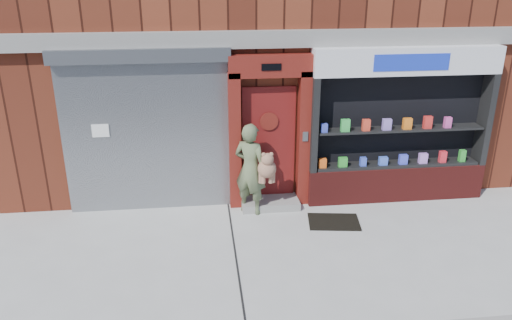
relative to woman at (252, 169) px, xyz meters
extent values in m
plane|color=#9E9E99|center=(1.11, -1.53, -0.88)|extent=(80.00, 80.00, 0.00)
cube|color=gray|center=(1.11, 0.39, 2.27)|extent=(12.00, 0.16, 0.30)
cube|color=gray|center=(-1.89, 0.41, 0.52)|extent=(3.00, 0.10, 2.80)
cube|color=slate|center=(-1.89, 0.35, 2.04)|extent=(3.10, 0.30, 0.24)
cube|color=white|center=(-2.69, 0.35, 0.72)|extent=(0.30, 0.01, 0.24)
cube|color=#5D1510|center=(-0.29, 0.33, 0.42)|extent=(0.22, 0.28, 2.60)
cube|color=#5D1510|center=(1.01, 0.33, 0.42)|extent=(0.22, 0.28, 2.60)
cube|color=#5D1510|center=(0.36, 0.33, 1.82)|extent=(1.50, 0.28, 0.40)
cube|color=black|center=(0.36, 0.18, 1.82)|extent=(0.35, 0.01, 0.12)
cube|color=#5F1211|center=(0.36, 0.44, 0.32)|extent=(1.00, 0.06, 2.20)
cylinder|color=black|center=(0.36, 0.40, 0.77)|extent=(0.28, 0.02, 0.28)
cylinder|color=#5D1510|center=(0.36, 0.39, 0.77)|extent=(0.34, 0.02, 0.34)
cube|color=gray|center=(0.36, 0.17, -0.80)|extent=(1.10, 0.55, 0.15)
cube|color=slate|center=(1.01, 0.18, 0.52)|extent=(0.10, 0.02, 0.18)
cube|color=maroon|center=(2.86, 0.27, -0.53)|extent=(3.50, 0.40, 0.70)
cube|color=black|center=(1.17, 0.27, 0.72)|extent=(0.12, 0.40, 1.80)
cube|color=black|center=(4.55, 0.27, 0.72)|extent=(0.12, 0.40, 1.80)
cube|color=black|center=(2.86, 0.46, 0.72)|extent=(3.30, 0.03, 1.80)
cube|color=black|center=(2.86, 0.27, -0.15)|extent=(3.20, 0.36, 0.06)
cube|color=black|center=(2.86, 0.27, 0.57)|extent=(3.20, 0.36, 0.04)
cube|color=white|center=(2.86, 0.27, 1.87)|extent=(3.50, 0.40, 0.50)
cube|color=#172DAD|center=(2.86, 0.07, 1.87)|extent=(1.40, 0.01, 0.30)
cube|color=orange|center=(1.36, 0.19, -0.03)|extent=(0.15, 0.09, 0.18)
cube|color=green|center=(1.76, 0.19, -0.03)|extent=(0.16, 0.09, 0.19)
cube|color=blue|center=(2.16, 0.19, -0.03)|extent=(0.11, 0.09, 0.17)
cube|color=#4367E4|center=(2.56, 0.19, -0.04)|extent=(0.16, 0.09, 0.16)
cube|color=#4650EE|center=(2.96, 0.19, -0.02)|extent=(0.16, 0.09, 0.19)
cube|color=#C081E9|center=(3.36, 0.19, -0.02)|extent=(0.16, 0.09, 0.20)
cube|color=red|center=(3.76, 0.19, -0.01)|extent=(0.13, 0.09, 0.23)
cube|color=green|center=(4.16, 0.19, 0.00)|extent=(0.11, 0.09, 0.23)
cube|color=blue|center=(1.36, 0.19, 0.67)|extent=(0.12, 0.09, 0.16)
cube|color=green|center=(1.76, 0.19, 0.71)|extent=(0.16, 0.09, 0.23)
cube|color=#E84128|center=(2.16, 0.19, 0.70)|extent=(0.14, 0.09, 0.22)
cube|color=#9374D2|center=(2.56, 0.19, 0.70)|extent=(0.16, 0.09, 0.21)
cube|color=orange|center=(2.96, 0.19, 0.70)|extent=(0.16, 0.09, 0.21)
cube|color=red|center=(3.36, 0.19, 0.71)|extent=(0.15, 0.09, 0.24)
cube|color=#DB499F|center=(3.76, 0.19, 0.69)|extent=(0.13, 0.09, 0.20)
imported|color=#5B6844|center=(-0.03, 0.02, -0.01)|extent=(0.76, 0.70, 1.74)
sphere|color=#906248|center=(0.25, -0.15, 0.05)|extent=(0.34, 0.34, 0.34)
sphere|color=#906248|center=(0.25, -0.21, 0.25)|extent=(0.23, 0.23, 0.23)
sphere|color=#906248|center=(0.18, -0.21, 0.34)|extent=(0.08, 0.08, 0.08)
sphere|color=#906248|center=(0.32, -0.21, 0.34)|extent=(0.08, 0.08, 0.08)
cylinder|color=#906248|center=(0.14, -0.15, -0.12)|extent=(0.08, 0.08, 0.20)
cylinder|color=#906248|center=(0.37, -0.15, -0.12)|extent=(0.08, 0.08, 0.20)
cylinder|color=#906248|center=(0.18, -0.17, -0.12)|extent=(0.08, 0.08, 0.20)
cylinder|color=#906248|center=(0.32, -0.17, -0.12)|extent=(0.08, 0.08, 0.20)
cube|color=black|center=(1.42, -0.60, -0.87)|extent=(0.99, 0.76, 0.02)
camera|label=1|loc=(-0.92, -8.40, 3.46)|focal=35.00mm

